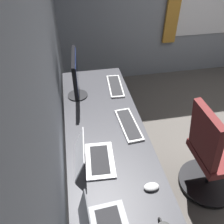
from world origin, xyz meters
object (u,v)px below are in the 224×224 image
object	(u,v)px
keyboard_main	(115,86)
mouse_main	(151,187)
drawer_pedestal	(97,126)
keyboard_spare	(129,124)
monitor_primary	(76,74)
laptop_leftmost	(92,157)
office_chair	(211,156)

from	to	relation	value
keyboard_main	mouse_main	world-z (taller)	mouse_main
drawer_pedestal	keyboard_main	bearing A→B (deg)	-56.14
keyboard_main	keyboard_spare	size ratio (longest dim) A/B	1.00
keyboard_spare	monitor_primary	bearing A→B (deg)	37.04
laptop_leftmost	mouse_main	xyz separation A→B (m)	(-0.29, -0.36, -0.03)
laptop_leftmost	office_chair	bearing A→B (deg)	-86.03
mouse_main	office_chair	size ratio (longest dim) A/B	0.11
drawer_pedestal	laptop_leftmost	distance (m)	0.90
laptop_leftmost	keyboard_spare	xyz separation A→B (m)	(0.33, -0.36, -0.04)
keyboard_spare	keyboard_main	bearing A→B (deg)	-0.58
keyboard_main	mouse_main	size ratio (longest dim) A/B	4.11
drawer_pedestal	keyboard_main	distance (m)	0.49
monitor_primary	mouse_main	bearing A→B (deg)	-160.93
drawer_pedestal	laptop_leftmost	xyz separation A→B (m)	(-0.79, 0.12, 0.43)
laptop_leftmost	keyboard_main	distance (m)	1.01
laptop_leftmost	mouse_main	size ratio (longest dim) A/B	3.38
drawer_pedestal	monitor_primary	size ratio (longest dim) A/B	1.46
drawer_pedestal	keyboard_spare	size ratio (longest dim) A/B	1.62
monitor_primary	office_chair	world-z (taller)	monitor_primary
keyboard_main	mouse_main	bearing A→B (deg)	179.70
keyboard_spare	laptop_leftmost	bearing A→B (deg)	132.71
drawer_pedestal	laptop_leftmost	world-z (taller)	laptop_leftmost
drawer_pedestal	monitor_primary	xyz separation A→B (m)	(0.07, 0.16, 0.63)
monitor_primary	office_chair	xyz separation A→B (m)	(-0.78, -1.11, -0.52)
monitor_primary	laptop_leftmost	bearing A→B (deg)	-177.33
keyboard_main	drawer_pedestal	bearing A→B (deg)	123.86
drawer_pedestal	keyboard_spare	bearing A→B (deg)	-152.94
drawer_pedestal	office_chair	xyz separation A→B (m)	(-0.71, -0.95, 0.11)
keyboard_main	laptop_leftmost	bearing A→B (deg)	159.00
office_chair	mouse_main	bearing A→B (deg)	117.09
monitor_primary	laptop_leftmost	distance (m)	0.88
mouse_main	keyboard_spare	bearing A→B (deg)	-0.02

